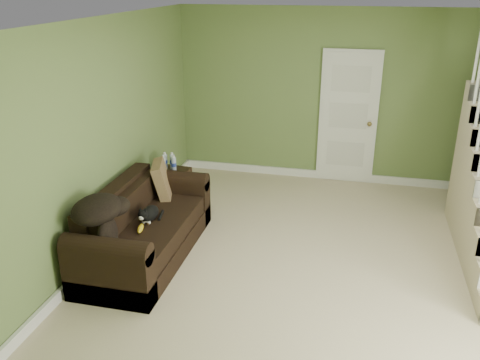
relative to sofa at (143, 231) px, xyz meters
The scene contains 14 objects.
floor 2.05m from the sofa, ahead, with size 5.00×5.50×0.01m, color tan.
ceiling 3.05m from the sofa, ahead, with size 5.00×5.50×0.01m, color white.
wall_back 3.68m from the sofa, 55.35° to the left, with size 5.00×0.04×2.60m, color olive.
wall_front 3.42m from the sofa, 52.05° to the right, with size 5.00×0.04×2.60m, color olive.
wall_left 1.11m from the sofa, 161.10° to the left, with size 0.04×5.50×2.60m, color olive.
baseboard_back 3.53m from the sofa, 55.08° to the left, with size 5.00×0.04×0.12m, color white.
baseboard_left 0.55m from the sofa, 159.95° to the left, with size 0.04×5.50×0.12m, color white.
door 3.63m from the sofa, 53.63° to the left, with size 0.86×0.12×2.02m.
sofa is the anchor object (origin of this frame).
side_table 1.33m from the sofa, 96.77° to the left, with size 0.48×0.48×0.77m.
cat 0.23m from the sofa, ahead, with size 0.21×0.45×0.22m.
banana 0.30m from the sofa, 69.37° to the right, with size 0.06×0.20×0.06m, color yellow.
throw_pillow 0.80m from the sofa, 92.75° to the left, with size 0.12×0.48×0.48m, color #4E361F.
throw_blanket 0.84m from the sofa, 105.56° to the right, with size 0.46×0.60×0.25m, color black.
Camera 1 is at (0.24, -4.88, 2.98)m, focal length 38.00 mm.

